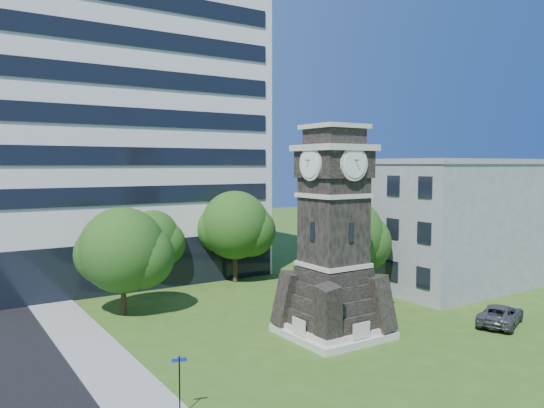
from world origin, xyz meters
TOP-DOWN VIEW (x-y plane):
  - ground at (0.00, 0.00)m, footprint 160.00×160.00m
  - sidewalk at (-9.50, 5.00)m, footprint 3.00×70.00m
  - clock_tower at (3.00, 2.00)m, footprint 5.40×5.40m
  - office_tall at (-3.20, 25.84)m, footprint 26.20×15.11m
  - office_low at (19.97, 8.00)m, footprint 15.20×12.20m
  - car_east_lot at (13.03, -2.17)m, footprint 5.03×3.69m
  - park_bench at (5.61, 1.35)m, footprint 1.91×0.51m
  - street_sign at (-8.56, -2.57)m, footprint 0.59×0.06m
  - tree_nw at (-5.90, 12.72)m, footprint 6.20×5.64m
  - tree_nc at (-1.75, 19.23)m, footprint 5.37×4.88m
  - tree_ne at (5.14, 17.41)m, footprint 6.37×5.79m
  - tree_east at (9.16, 8.09)m, footprint 6.48×5.89m

SIDE VIEW (x-z plane):
  - ground at x=0.00m, z-range 0.00..0.00m
  - sidewalk at x=-9.50m, z-range 0.00..0.06m
  - park_bench at x=5.61m, z-range 0.03..1.02m
  - car_east_lot at x=13.03m, z-range 0.00..1.27m
  - street_sign at x=-8.56m, z-range 0.31..2.76m
  - tree_nc at x=-1.75m, z-range 0.65..7.15m
  - tree_nw at x=-5.90m, z-range 0.60..7.78m
  - tree_east at x=9.16m, z-range 0.69..8.36m
  - tree_ne at x=5.14m, z-range 0.79..8.57m
  - office_low at x=19.97m, z-range 0.01..10.41m
  - clock_tower at x=3.00m, z-range -0.83..11.39m
  - office_tall at x=-3.20m, z-range -0.08..28.52m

